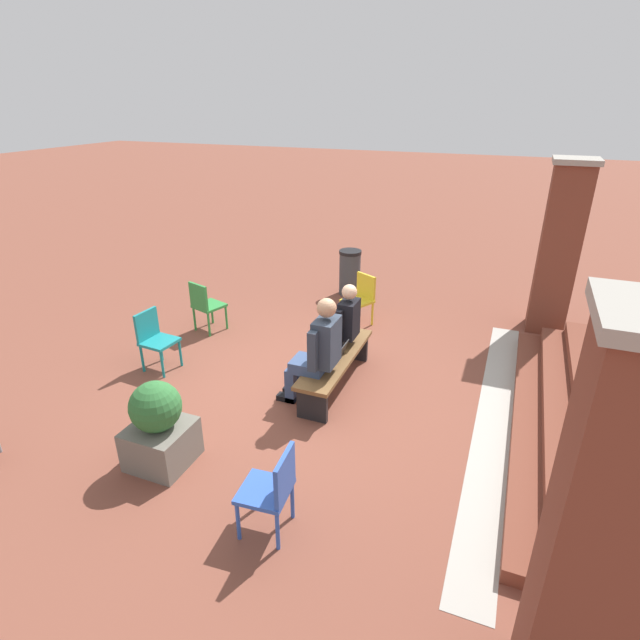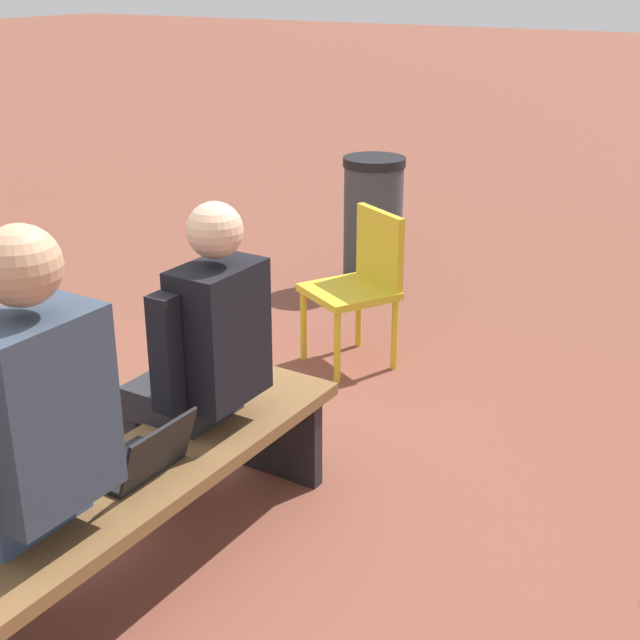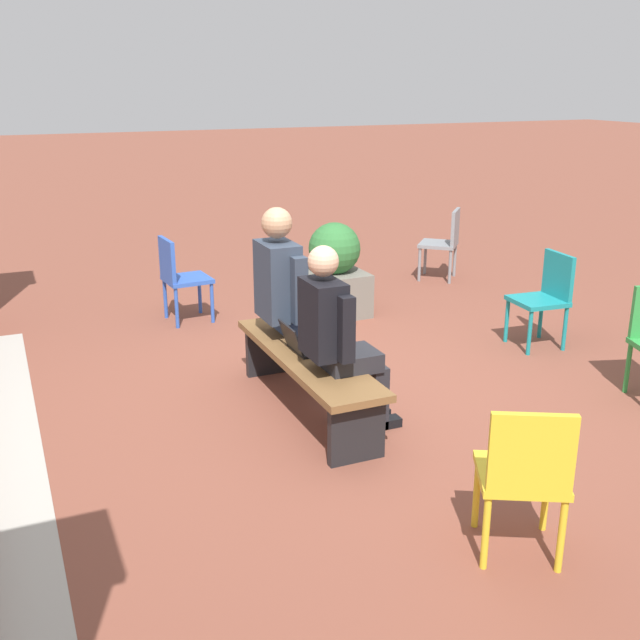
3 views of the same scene
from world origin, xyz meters
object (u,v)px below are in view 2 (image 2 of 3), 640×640
at_px(laptop, 140,459).
at_px(bench, 150,489).
at_px(plastic_chair_far_left, 361,279).
at_px(person_student, 199,357).
at_px(person_adult, 18,439).
at_px(litter_bin, 373,220).

bearing_deg(laptop, bench, -165.60).
height_order(bench, plastic_chair_far_left, plastic_chair_far_left).
bearing_deg(bench, person_student, -170.07).
height_order(person_student, laptop, person_student).
bearing_deg(person_adult, bench, 171.01).
distance_m(person_student, litter_bin, 3.01).
bearing_deg(laptop, person_student, -169.56).
bearing_deg(person_student, plastic_chair_far_left, -171.83).
xyz_separation_m(bench, litter_bin, (-3.25, -0.91, 0.08)).
bearing_deg(plastic_chair_far_left, litter_bin, -153.88).
relative_size(person_adult, litter_bin, 1.65).
relative_size(laptop, plastic_chair_far_left, 0.38).
height_order(person_adult, laptop, person_adult).
bearing_deg(person_adult, litter_bin, -167.29).
relative_size(bench, person_adult, 1.27).
bearing_deg(plastic_chair_far_left, bench, 8.49).
bearing_deg(litter_bin, laptop, 15.57).
bearing_deg(laptop, plastic_chair_far_left, -171.37).
height_order(person_student, person_adult, person_adult).
distance_m(bench, person_student, 0.51).
distance_m(person_student, laptop, 0.47).
xyz_separation_m(person_adult, laptop, (-0.41, 0.08, -0.25)).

